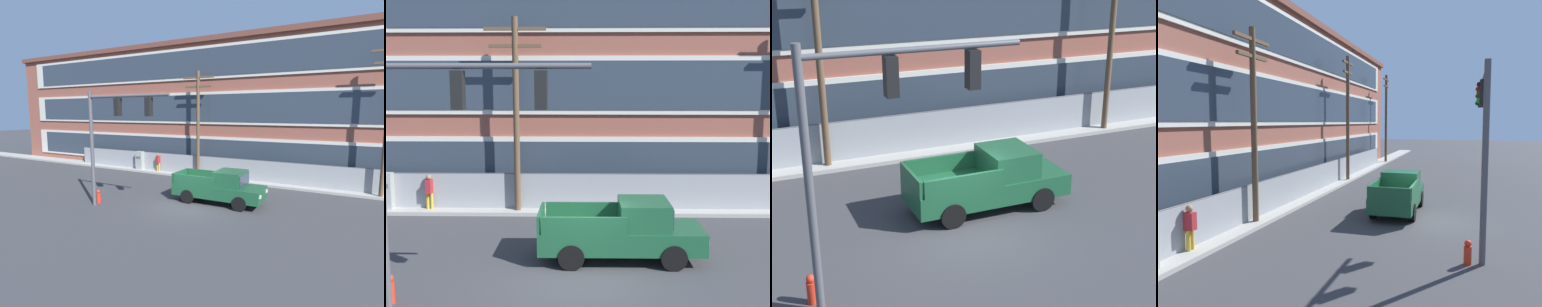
{
  "view_description": "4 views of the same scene",
  "coord_description": "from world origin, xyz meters",
  "views": [
    {
      "loc": [
        7.74,
        -14.29,
        5.22
      ],
      "look_at": [
        -0.97,
        2.15,
        2.65
      ],
      "focal_mm": 28.0,
      "sensor_mm": 36.0,
      "label": 1
    },
    {
      "loc": [
        0.17,
        -13.59,
        5.62
      ],
      "look_at": [
        -0.22,
        4.59,
        2.98
      ],
      "focal_mm": 45.0,
      "sensor_mm": 36.0,
      "label": 2
    },
    {
      "loc": [
        -6.29,
        -14.53,
        8.27
      ],
      "look_at": [
        0.91,
        2.49,
        1.53
      ],
      "focal_mm": 55.0,
      "sensor_mm": 36.0,
      "label": 3
    },
    {
      "loc": [
        -16.89,
        -1.83,
        4.45
      ],
      "look_at": [
        3.22,
        4.46,
        2.67
      ],
      "focal_mm": 35.0,
      "sensor_mm": 36.0,
      "label": 4
    }
  ],
  "objects": [
    {
      "name": "chain_link_fence",
      "position": [
        2.69,
        7.13,
        0.89
      ],
      "size": [
        37.29,
        0.06,
        1.74
      ],
      "color": "gray",
      "rests_on": "ground"
    },
    {
      "name": "pedestrian_near_cabinet",
      "position": [
        -6.82,
        6.93,
        0.97
      ],
      "size": [
        0.32,
        0.41,
        1.69
      ],
      "color": "#B7932D",
      "rests_on": "ground"
    },
    {
      "name": "sidewalk_building_side",
      "position": [
        0.0,
        7.13,
        0.08
      ],
      "size": [
        80.0,
        1.65,
        0.16
      ],
      "primitive_type": "cube",
      "color": "#9E9B93",
      "rests_on": "ground"
    },
    {
      "name": "ground_plane",
      "position": [
        0.0,
        0.0,
        0.0
      ],
      "size": [
        160.0,
        160.0,
        0.0
      ],
      "primitive_type": "plane",
      "color": "#38383A"
    },
    {
      "name": "utility_pole_near_corner",
      "position": [
        -2.9,
        6.83,
        4.67
      ],
      "size": [
        2.6,
        0.26,
        8.39
      ],
      "color": "brown",
      "rests_on": "ground"
    },
    {
      "name": "traffic_signal_mast",
      "position": [
        -3.39,
        -2.38,
        4.46
      ],
      "size": [
        5.14,
        0.43,
        6.33
      ],
      "color": "#4C4C51",
      "rests_on": "ground"
    },
    {
      "name": "brick_mill_building",
      "position": [
        0.45,
        12.37,
        5.59
      ],
      "size": [
        52.62,
        9.43,
        11.16
      ],
      "color": "brown",
      "rests_on": "ground"
    },
    {
      "name": "pickup_truck_dark_green",
      "position": [
        1.32,
        1.32,
        0.93
      ],
      "size": [
        5.26,
        2.08,
        1.95
      ],
      "color": "#194C2D",
      "rests_on": "ground"
    },
    {
      "name": "fire_hydrant",
      "position": [
        -4.94,
        -1.95,
        0.38
      ],
      "size": [
        0.24,
        0.24,
        0.78
      ],
      "color": "red",
      "rests_on": "ground"
    }
  ]
}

